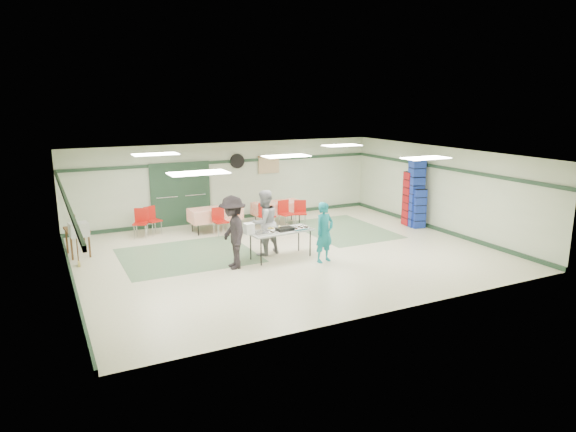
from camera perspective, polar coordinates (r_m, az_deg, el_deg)
name	(u,v)px	position (r m, az deg, el deg)	size (l,w,h in m)	color
floor	(286,253)	(14.21, -0.19, -4.13)	(11.00, 11.00, 0.00)	beige
ceiling	(286,155)	(13.66, -0.20, 6.76)	(11.00, 11.00, 0.00)	silver
wall_back	(229,182)	(17.95, -6.58, 3.83)	(11.00, 11.00, 0.00)	beige
wall_front	(389,248)	(10.15, 11.14, -3.47)	(11.00, 11.00, 0.00)	beige
wall_left	(66,228)	(12.51, -23.42, -1.19)	(9.00, 9.00, 0.00)	beige
wall_right	(442,189)	(16.99, 16.70, 2.84)	(9.00, 9.00, 0.00)	beige
trim_back	(229,162)	(17.82, -6.61, 6.04)	(11.00, 0.06, 0.10)	#1E3725
baseboard_back	(230,218)	(18.17, -6.44, -0.21)	(11.00, 0.06, 0.12)	#1E3725
trim_left	(65,197)	(12.37, -23.57, 1.97)	(9.00, 0.06, 0.10)	#1E3725
baseboard_left	(73,282)	(12.87, -22.77, -6.76)	(9.00, 0.06, 0.12)	#1E3725
trim_right	(442,168)	(16.87, 16.78, 5.18)	(9.00, 0.06, 0.10)	#1E3725
baseboard_right	(438,229)	(17.23, 16.35, -1.39)	(9.00, 0.06, 0.12)	#1E3725
green_patch_a	(188,255)	(14.26, -11.07, -4.30)	(3.50, 3.00, 0.01)	slate
green_patch_b	(343,229)	(16.79, 6.12, -1.50)	(2.50, 3.50, 0.01)	slate
double_door_left	(167,196)	(17.33, -13.34, 2.23)	(0.90, 0.06, 2.10)	gray
double_door_right	(195,193)	(17.56, -10.32, 2.51)	(0.90, 0.06, 2.10)	gray
door_frame	(181,194)	(17.42, -11.82, 2.36)	(2.00, 0.03, 2.15)	#1E3725
wall_fan	(237,161)	(17.90, -5.67, 6.09)	(0.50, 0.50, 0.10)	black
scroll_banner	(269,165)	(18.38, -2.14, 5.69)	(0.80, 0.02, 0.60)	tan
serving_table	(281,232)	(13.59, -0.82, -1.80)	(1.81, 0.87, 0.76)	#B8B7B2
sheet_tray_right	(300,228)	(13.76, 1.34, -1.36)	(0.57, 0.43, 0.02)	silver
sheet_tray_mid	(274,229)	(13.68, -1.56, -1.45)	(0.52, 0.40, 0.02)	silver
sheet_tray_left	(264,233)	(13.31, -2.66, -1.87)	(0.58, 0.44, 0.02)	silver
baking_pan	(285,229)	(13.56, -0.34, -1.46)	(0.45, 0.28, 0.08)	black
foam_box_stack	(249,229)	(13.25, -4.37, -1.40)	(0.24, 0.22, 0.28)	white
volunteer_teal	(324,232)	(13.31, 4.07, -1.82)	(0.58, 0.38, 1.58)	#127482
volunteer_grey	(264,223)	(13.88, -2.67, -0.75)	(0.86, 0.67, 1.78)	gray
volunteer_dark	(233,232)	(12.82, -6.15, -1.82)	(1.19, 0.69, 1.84)	black
dining_table_a	(278,207)	(17.35, -1.17, 0.97)	(1.70, 0.81, 0.77)	red
dining_table_b	(215,214)	(16.55, -8.08, 0.25)	(1.70, 0.83, 0.77)	red
chair_a	(285,211)	(16.86, -0.33, 0.56)	(0.49, 0.49, 0.90)	#B1150E
chair_b	(266,213)	(16.57, -2.52, 0.29)	(0.51, 0.51, 0.89)	#B1150E
chair_c	(300,210)	(17.10, 1.37, 0.63)	(0.52, 0.53, 0.85)	#B1150E
chair_d	(219,219)	(16.02, -7.63, -0.28)	(0.45, 0.45, 0.88)	#B1150E
chair_loose_a	(152,218)	(16.53, -14.92, -0.16)	(0.55, 0.55, 0.89)	#B1150E
chair_loose_b	(141,220)	(16.28, -16.02, -0.42)	(0.55, 0.55, 0.90)	#B1150E
crate_stack_blue_a	(416,193)	(17.38, 14.01, 2.47)	(0.43, 0.43, 2.25)	#1A339F
crate_stack_red	(410,199)	(17.61, 13.45, 1.90)	(0.40, 0.40, 1.80)	#A31012
crate_stack_blue_b	(418,208)	(17.36, 14.25, 0.85)	(0.40, 0.40, 1.30)	#1A339F
printer_table	(77,233)	(14.97, -22.40, -1.72)	(0.64, 0.91, 0.74)	brown
office_printer	(79,229)	(14.06, -22.22, -1.40)	(0.45, 0.39, 0.36)	#AFAFAA
broom	(77,239)	(14.04, -22.44, -2.41)	(0.03, 0.03, 1.33)	brown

